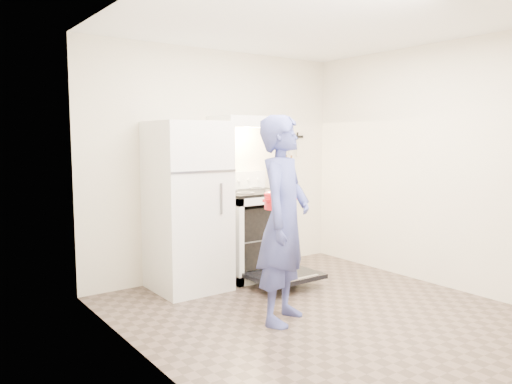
% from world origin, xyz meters
% --- Properties ---
extents(floor, '(3.60, 3.60, 0.00)m').
position_xyz_m(floor, '(0.00, 0.00, 0.00)').
color(floor, brown).
rests_on(floor, ground).
extents(back_wall, '(3.20, 0.02, 2.50)m').
position_xyz_m(back_wall, '(0.00, 1.80, 1.25)').
color(back_wall, beige).
rests_on(back_wall, ground).
extents(refrigerator, '(0.70, 0.70, 1.70)m').
position_xyz_m(refrigerator, '(-0.58, 1.45, 0.85)').
color(refrigerator, white).
rests_on(refrigerator, floor).
extents(stove_body, '(0.76, 0.65, 0.92)m').
position_xyz_m(stove_body, '(0.23, 1.48, 0.46)').
color(stove_body, white).
rests_on(stove_body, floor).
extents(cooktop, '(0.76, 0.65, 0.03)m').
position_xyz_m(cooktop, '(0.23, 1.48, 0.94)').
color(cooktop, black).
rests_on(cooktop, stove_body).
extents(backsplash, '(0.76, 0.07, 0.20)m').
position_xyz_m(backsplash, '(0.23, 1.76, 1.05)').
color(backsplash, white).
rests_on(backsplash, cooktop).
extents(oven_door, '(0.70, 0.54, 0.04)m').
position_xyz_m(oven_door, '(0.23, 0.88, 0.12)').
color(oven_door, black).
rests_on(oven_door, floor).
extents(oven_rack, '(0.60, 0.52, 0.01)m').
position_xyz_m(oven_rack, '(0.23, 1.48, 0.44)').
color(oven_rack, slate).
rests_on(oven_rack, stove_body).
extents(range_hood, '(0.76, 0.50, 0.12)m').
position_xyz_m(range_hood, '(0.23, 1.55, 1.71)').
color(range_hood, white).
rests_on(range_hood, back_wall).
extents(knife_strip, '(0.40, 0.02, 0.03)m').
position_xyz_m(knife_strip, '(1.05, 1.79, 1.55)').
color(knife_strip, black).
rests_on(knife_strip, back_wall).
extents(pizza_stone, '(0.31, 0.31, 0.02)m').
position_xyz_m(pizza_stone, '(0.15, 1.48, 0.45)').
color(pizza_stone, '#836649').
rests_on(pizza_stone, oven_rack).
extents(tea_kettle, '(0.21, 0.18, 0.26)m').
position_xyz_m(tea_kettle, '(-0.01, 1.67, 1.08)').
color(tea_kettle, '#BDBCC2').
rests_on(tea_kettle, cooktop).
extents(utensil_jar, '(0.09, 0.09, 0.13)m').
position_xyz_m(utensil_jar, '(0.55, 1.22, 1.05)').
color(utensil_jar, silver).
rests_on(utensil_jar, cooktop).
extents(person, '(0.75, 0.68, 1.72)m').
position_xyz_m(person, '(-0.36, 0.17, 0.86)').
color(person, navy).
rests_on(person, floor).
extents(dutch_oven, '(0.37, 0.30, 0.24)m').
position_xyz_m(dutch_oven, '(-0.10, 0.56, 0.95)').
color(dutch_oven, red).
rests_on(dutch_oven, person).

